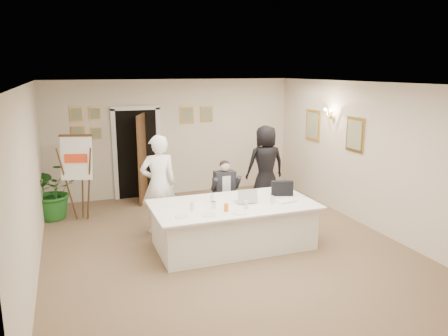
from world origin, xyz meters
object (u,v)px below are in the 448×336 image
flip_chart (79,182)px  oj_glass (226,208)px  laptop_bag (282,188)px  standing_woman (265,165)px  paper_stack (285,201)px  conference_table (233,224)px  seated_man (225,192)px  steel_jug (214,205)px  laptop (245,194)px  standing_man (159,184)px  potted_palm (53,190)px

flip_chart → oj_glass: bearing=-50.9°
laptop_bag → flip_chart: bearing=166.2°
standing_woman → paper_stack: 2.47m
conference_table → oj_glass: oj_glass is taller
seated_man → laptop_bag: seated_man is taller
flip_chart → oj_glass: 3.43m
paper_stack → steel_jug: (-1.29, 0.08, 0.04)m
flip_chart → paper_stack: bearing=-37.1°
laptop → standing_man: bearing=143.9°
laptop → laptop_bag: (0.79, 0.14, -0.00)m
standing_woman → paper_stack: standing_woman is taller
standing_man → potted_palm: size_ratio=1.56×
standing_man → standing_woman: standing_man is taller
standing_man → oj_glass: bearing=115.9°
standing_man → conference_table: bearing=131.1°
seated_man → conference_table: bearing=-116.3°
conference_table → laptop: bearing=1.4°
standing_man → potted_palm: bearing=-40.6°
seated_man → paper_stack: seated_man is taller
conference_table → standing_woman: size_ratio=1.55×
laptop → paper_stack: 0.71m
potted_palm → conference_table: bearing=-41.7°
potted_palm → oj_glass: 4.04m
laptop → standing_woman: bearing=61.9°
standing_man → oj_glass: (0.79, -1.49, -0.09)m
standing_man → seated_man: bearing=176.9°
standing_woman → potted_palm: (-4.58, 0.50, -0.30)m
standing_woman → potted_palm: standing_woman is taller
seated_man → oj_glass: 1.57m
flip_chart → standing_man: (1.37, -1.17, 0.12)m
laptop_bag → steel_jug: bearing=-150.7°
laptop_bag → seated_man: bearing=146.4°
paper_stack → steel_jug: 1.29m
laptop → paper_stack: size_ratio=1.08×
flip_chart → laptop_bag: (3.45, -2.15, 0.10)m
standing_man → standing_woman: size_ratio=1.03×
seated_man → laptop_bag: 1.24m
flip_chart → laptop_bag: size_ratio=4.48×
seated_man → flip_chart: size_ratio=0.75×
conference_table → steel_jug: size_ratio=25.38×
seated_man → potted_palm: (-3.22, 1.54, -0.05)m
potted_palm → laptop: (3.18, -2.63, 0.32)m
conference_table → potted_palm: size_ratio=2.34×
laptop → conference_table: bearing=-173.4°
flip_chart → laptop: (2.65, -2.30, 0.11)m
flip_chart → seated_man: bearing=-24.0°
potted_palm → laptop_bag: (3.97, -2.49, 0.31)m
steel_jug → standing_woman: bearing=48.3°
flip_chart → standing_woman: (4.05, -0.16, 0.09)m
potted_palm → paper_stack: (3.85, -2.85, 0.19)m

